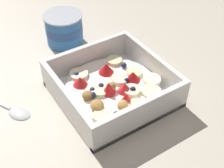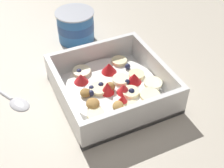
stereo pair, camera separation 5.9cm
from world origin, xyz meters
name	(u,v)px [view 2 (the right image)]	position (x,y,z in m)	size (l,w,h in m)	color
ground_plane	(113,92)	(0.00, 0.00, 0.00)	(2.40, 2.40, 0.00)	beige
fruit_bowl	(112,88)	(-0.01, -0.01, 0.02)	(0.21, 0.21, 0.06)	white
spoon	(10,97)	(-0.19, 0.07, 0.00)	(0.10, 0.16, 0.01)	silver
yogurt_cup	(77,26)	(0.00, 0.21, 0.04)	(0.09, 0.09, 0.08)	#3370B7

